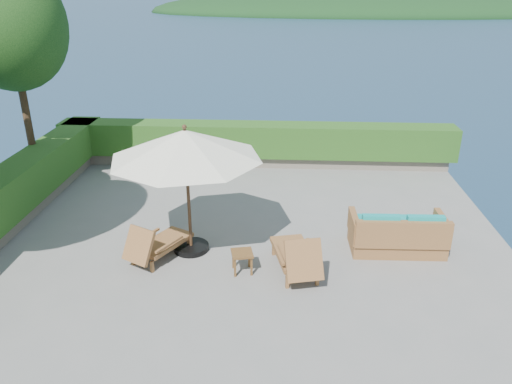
# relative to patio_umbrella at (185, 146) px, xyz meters

# --- Properties ---
(ground) EXTENTS (12.00, 12.00, 0.00)m
(ground) POSITION_rel_patio_umbrella_xyz_m (1.08, -0.04, -2.41)
(ground) COLOR gray
(ground) RESTS_ON ground
(foundation) EXTENTS (12.00, 12.00, 3.00)m
(foundation) POSITION_rel_patio_umbrella_xyz_m (1.08, -0.04, -3.96)
(foundation) COLOR #4E483E
(foundation) RESTS_ON ocean
(ocean) EXTENTS (600.00, 600.00, 0.00)m
(ocean) POSITION_rel_patio_umbrella_xyz_m (1.08, -0.04, -5.41)
(ocean) COLOR #193A4F
(ocean) RESTS_ON ground
(offshore_island) EXTENTS (126.00, 57.60, 12.60)m
(offshore_island) POSITION_rel_patio_umbrella_xyz_m (26.08, 139.96, -5.41)
(offshore_island) COLOR black
(offshore_island) RESTS_ON ocean
(planter_wall_far) EXTENTS (12.00, 0.60, 0.36)m
(planter_wall_far) POSITION_rel_patio_umbrella_xyz_m (1.08, 5.56, -2.23)
(planter_wall_far) COLOR gray
(planter_wall_far) RESTS_ON ground
(hedge_far) EXTENTS (12.40, 0.90, 1.00)m
(hedge_far) POSITION_rel_patio_umbrella_xyz_m (1.08, 5.56, -1.56)
(hedge_far) COLOR #244B15
(hedge_far) RESTS_ON planter_wall_far
(tree_far) EXTENTS (2.80, 2.80, 6.03)m
(tree_far) POSITION_rel_patio_umbrella_xyz_m (-4.92, 3.16, 2.00)
(tree_far) COLOR #44311A
(tree_far) RESTS_ON ground
(patio_umbrella) EXTENTS (3.57, 3.57, 2.85)m
(patio_umbrella) POSITION_rel_patio_umbrella_xyz_m (0.00, 0.00, 0.00)
(patio_umbrella) COLOR black
(patio_umbrella) RESTS_ON ground
(lounge_left) EXTENTS (1.31, 1.68, 0.90)m
(lounge_left) POSITION_rel_patio_umbrella_xyz_m (-0.66, -0.44, -2.03)
(lounge_left) COLOR #925735
(lounge_left) RESTS_ON ground
(lounge_right) EXTENTS (1.08, 1.84, 0.99)m
(lounge_right) POSITION_rel_patio_umbrella_xyz_m (2.29, -0.82, -1.99)
(lounge_right) COLOR #925735
(lounge_right) RESTS_ON ground
(side_table) EXTENTS (0.50, 0.50, 0.45)m
(side_table) POSITION_rel_patio_umbrella_xyz_m (1.20, -0.82, -2.04)
(side_table) COLOR brown
(side_table) RESTS_ON ground
(wicker_loveseat) EXTENTS (2.05, 1.08, 0.99)m
(wicker_loveseat) POSITION_rel_patio_umbrella_xyz_m (4.50, 0.23, -2.02)
(wicker_loveseat) COLOR #925735
(wicker_loveseat) RESTS_ON ground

